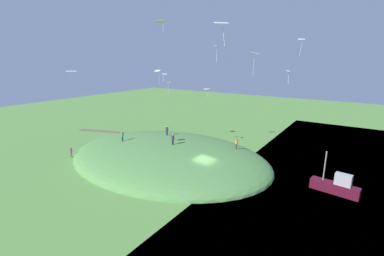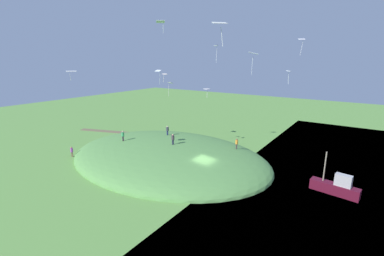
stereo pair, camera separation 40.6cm
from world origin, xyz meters
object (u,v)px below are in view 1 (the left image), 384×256
at_px(boat_on_lake, 336,186).
at_px(person_walking_path, 71,151).
at_px(kite_1, 207,89).
at_px(kite_6, 289,72).
at_px(person_near_shore, 236,142).
at_px(kite_3, 158,72).
at_px(kite_7, 301,41).
at_px(kite_10, 71,72).
at_px(person_watching_kites, 167,130).
at_px(kite_0, 170,84).
at_px(kite_5, 222,24).
at_px(person_with_child, 173,138).
at_px(kite_2, 216,48).
at_px(kite_4, 255,54).
at_px(kite_9, 164,75).

height_order(boat_on_lake, person_walking_path, boat_on_lake).
xyz_separation_m(kite_1, kite_6, (-9.65, -1.73, 2.33)).
relative_size(person_near_shore, kite_3, 0.70).
xyz_separation_m(person_near_shore, kite_7, (-7.40, -1.34, 14.07)).
height_order(kite_6, kite_7, kite_7).
distance_m(kite_6, kite_10, 24.42).
bearing_deg(person_watching_kites, kite_1, 178.83).
distance_m(kite_0, kite_7, 18.53).
distance_m(person_near_shore, kite_5, 21.56).
height_order(person_watching_kites, kite_1, kite_1).
distance_m(person_with_child, person_near_shore, 9.40).
bearing_deg(kite_3, kite_0, 164.08).
relative_size(person_watching_kites, kite_6, 1.02).
distance_m(boat_on_lake, kite_2, 20.86).
xyz_separation_m(person_with_child, person_watching_kites, (4.22, -3.88, -0.17)).
bearing_deg(kite_3, person_with_child, 150.47).
bearing_deg(person_watching_kites, kite_4, 167.54).
bearing_deg(kite_7, person_watching_kites, 8.13).
xyz_separation_m(boat_on_lake, kite_0, (23.14, 0.12, 10.16)).
bearing_deg(person_with_child, kite_10, -173.38).
bearing_deg(boat_on_lake, person_near_shore, 174.11).
xyz_separation_m(person_with_child, kite_9, (1.22, 0.04, 9.08)).
bearing_deg(kite_6, kite_9, 7.69).
bearing_deg(kite_3, person_watching_kites, -115.92).
relative_size(kite_0, kite_2, 1.02).
relative_size(person_with_child, person_near_shore, 0.98).
bearing_deg(person_near_shore, kite_2, 34.25).
relative_size(person_watching_kites, kite_2, 0.78).
xyz_separation_m(person_watching_kites, kite_2, (-11.25, 4.11, 12.65)).
height_order(kite_9, kite_10, kite_10).
height_order(kite_2, kite_10, kite_2).
height_order(kite_7, kite_10, kite_7).
bearing_deg(kite_2, kite_9, -1.29).
height_order(person_near_shore, kite_4, kite_4).
relative_size(boat_on_lake, kite_9, 4.23).
bearing_deg(person_near_shore, kite_9, -17.57).
bearing_deg(kite_1, boat_on_lake, -174.42).
distance_m(kite_3, kite_7, 20.71).
bearing_deg(person_walking_path, kite_6, 165.22).
xyz_separation_m(boat_on_lake, person_watching_kites, (25.55, -1.90, 2.37)).
distance_m(person_watching_kites, kite_7, 23.79).
bearing_deg(kite_4, person_with_child, -26.88).
relative_size(kite_6, kite_7, 0.78).
relative_size(kite_2, kite_9, 1.69).
distance_m(person_walking_path, kite_10, 15.45).
bearing_deg(kite_0, kite_6, -179.00).
xyz_separation_m(kite_4, kite_10, (19.56, 4.31, -1.74)).
bearing_deg(kite_2, person_watching_kites, -20.08).
relative_size(kite_0, kite_6, 1.33).
relative_size(person_near_shore, kite_10, 1.23).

